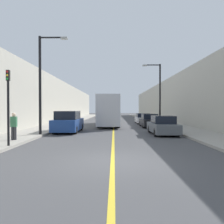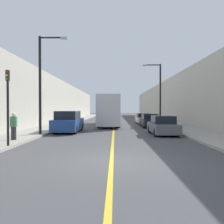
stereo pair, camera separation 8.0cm
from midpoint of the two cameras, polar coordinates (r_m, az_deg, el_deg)
ground_plane at (r=8.78m, az=-0.10°, el=-12.77°), size 200.00×200.00×0.00m
sidewalk_left at (r=39.20m, az=-9.65°, el=-2.09°), size 3.23×72.00×0.16m
sidewalk_right at (r=39.17m, az=10.46°, el=-2.10°), size 3.23×72.00×0.16m
building_row_left at (r=39.97m, az=-14.78°, el=2.63°), size 4.00×72.00×6.69m
building_row_right at (r=39.93m, az=15.60°, el=2.72°), size 4.00×72.00×6.82m
road_center_line at (r=38.59m, az=0.40°, el=-2.24°), size 0.16×72.00×0.01m
bus at (r=27.21m, az=-0.81°, el=0.45°), size 2.46×11.41×3.56m
parked_suv_left at (r=19.74m, az=-11.45°, el=-2.66°), size 2.02×4.93×1.88m
car_right_near at (r=18.11m, az=12.96°, el=-3.57°), size 1.84×4.56×1.51m
car_right_mid at (r=24.99m, az=9.59°, el=-2.35°), size 1.77×4.77×1.51m
car_right_far at (r=30.79m, az=7.94°, el=-1.80°), size 1.83×4.33×1.46m
street_lamp_left at (r=17.40m, az=-17.87°, el=8.21°), size 2.18×0.24×7.36m
street_lamp_right at (r=26.62m, az=11.97°, el=5.50°), size 2.18×0.24×7.22m
traffic_light at (r=12.51m, az=-25.65°, el=1.80°), size 0.16×0.18×3.91m
pedestrian at (r=14.76m, az=-24.43°, el=-3.31°), size 0.37×0.23×1.67m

